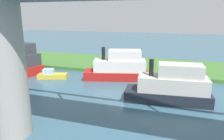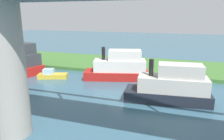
# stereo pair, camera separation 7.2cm
# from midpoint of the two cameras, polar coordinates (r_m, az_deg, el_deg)

# --- Properties ---
(ground_plane) EXTENTS (160.00, 160.00, 0.00)m
(ground_plane) POSITION_cam_midpoint_polar(r_m,az_deg,el_deg) (32.22, 1.18, -1.22)
(ground_plane) COLOR #386075
(grassy_bank) EXTENTS (80.00, 12.00, 0.50)m
(grassy_bank) POSITION_cam_midpoint_polar(r_m,az_deg,el_deg) (37.76, 3.88, 1.48)
(grassy_bank) COLOR #427533
(grassy_bank) RESTS_ON ground
(bridge_pylon) EXTENTS (2.72, 2.72, 9.57)m
(bridge_pylon) POSITION_cam_midpoint_polar(r_m,az_deg,el_deg) (16.73, -26.42, -0.58)
(bridge_pylon) COLOR #9E998E
(bridge_pylon) RESTS_ON ground
(person_on_bank) EXTENTS (0.50, 0.50, 1.39)m
(person_on_bank) POSITION_cam_midpoint_polar(r_m,az_deg,el_deg) (33.27, 2.14, 1.41)
(person_on_bank) COLOR #2D334C
(person_on_bank) RESTS_ON grassy_bank
(mooring_post) EXTENTS (0.20, 0.20, 0.81)m
(mooring_post) POSITION_cam_midpoint_polar(r_m,az_deg,el_deg) (34.03, 0.46, 1.21)
(mooring_post) COLOR brown
(mooring_post) RESTS_ON grassy_bank
(motorboat_white) EXTENTS (8.81, 3.74, 4.38)m
(motorboat_white) POSITION_cam_midpoint_polar(r_m,az_deg,el_deg) (22.68, 15.23, -4.25)
(motorboat_white) COLOR #1E232D
(motorboat_white) RESTS_ON ground
(skiff_small) EXTENTS (10.44, 6.06, 5.06)m
(skiff_small) POSITION_cam_midpoint_polar(r_m,az_deg,el_deg) (36.82, -24.03, 2.51)
(skiff_small) COLOR red
(skiff_small) RESTS_ON ground
(motorboat_red) EXTENTS (4.30, 2.73, 1.35)m
(motorboat_red) POSITION_cam_midpoint_polar(r_m,az_deg,el_deg) (31.47, -15.83, -1.24)
(motorboat_red) COLOR gold
(motorboat_red) RESTS_ON ground
(pontoon_yellow) EXTENTS (9.22, 5.16, 4.48)m
(pontoon_yellow) POSITION_cam_midpoint_polar(r_m,az_deg,el_deg) (29.67, 1.63, 0.72)
(pontoon_yellow) COLOR red
(pontoon_yellow) RESTS_ON ground
(riverboat_paddlewheel) EXTENTS (4.21, 2.42, 1.33)m
(riverboat_paddlewheel) POSITION_cam_midpoint_polar(r_m,az_deg,el_deg) (28.64, 15.06, -2.74)
(riverboat_paddlewheel) COLOR #195199
(riverboat_paddlewheel) RESTS_ON ground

